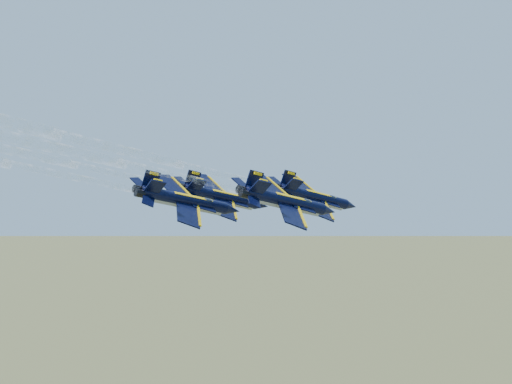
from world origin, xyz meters
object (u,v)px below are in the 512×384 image
Objects in this scene: jet_lead at (316,197)px; jet_slot at (187,200)px; jet_left at (223,197)px; jet_right at (287,201)px.

jet_slot is at bearing -91.11° from jet_lead.
jet_left is 18.51m from jet_right.
jet_right is (4.10, -15.01, 0.00)m from jet_lead.
jet_right is at bearing 2.03° from jet_left.
jet_lead is 1.00× the size of jet_slot.
jet_left and jet_slot have the same top height.
jet_right and jet_slot have the same top height.
jet_left is at bearing 127.92° from jet_slot.
jet_slot is (-9.36, -22.38, 0.00)m from jet_lead.
jet_right is 1.00× the size of jet_slot.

